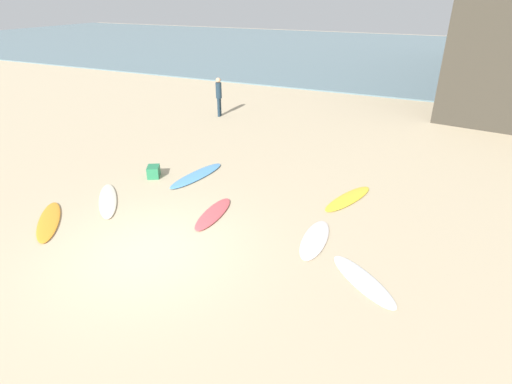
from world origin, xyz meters
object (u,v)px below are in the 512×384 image
surfboard_2 (197,175)px  surfboard_5 (363,281)px  surfboard_1 (49,221)px  beachgoer_near (219,95)px  surfboard_4 (213,214)px  surfboard_3 (315,239)px  beach_cooler (154,172)px  surfboard_6 (348,198)px  surfboard_0 (108,200)px

surfboard_2 → surfboard_5: (6.17, -3.16, -0.01)m
surfboard_1 → beachgoer_near: bearing=52.3°
surfboard_4 → beachgoer_near: size_ratio=1.04×
surfboard_4 → beachgoer_near: bearing=-66.2°
surfboard_2 → surfboard_3: surfboard_2 is taller
surfboard_2 → beachgoer_near: beachgoer_near is taller
beachgoer_near → beach_cooler: (1.72, -7.37, -0.87)m
beach_cooler → surfboard_6: bearing=10.1°
surfboard_5 → surfboard_6: bearing=58.4°
surfboard_0 → surfboard_4: surfboard_4 is taller
beachgoer_near → surfboard_1: bearing=170.9°
surfboard_2 → surfboard_4: surfboard_2 is taller
surfboard_0 → beach_cooler: size_ratio=4.71×
surfboard_3 → surfboard_6: 2.54m
surfboard_0 → surfboard_1: surfboard_0 is taller
surfboard_3 → surfboard_4: 2.93m
surfboard_5 → surfboard_1: bearing=137.6°
surfboard_3 → surfboard_5: 1.80m
beach_cooler → surfboard_2: bearing=26.0°
surfboard_1 → beach_cooler: size_ratio=4.56×
surfboard_6 → beachgoer_near: size_ratio=1.19×
surfboard_0 → surfboard_2: (1.39, 2.62, 0.01)m
surfboard_2 → surfboard_5: surfboard_2 is taller
surfboard_0 → beachgoer_near: beachgoer_near is taller
beachgoer_near → surfboard_2: bearing=-170.7°
surfboard_3 → beach_cooler: (-6.02, 1.43, 0.16)m
surfboard_6 → surfboard_1: bearing=-127.0°
surfboard_2 → beachgoer_near: size_ratio=1.33×
surfboard_3 → surfboard_5: (1.42, -1.11, 0.00)m
surfboard_0 → surfboard_3: bearing=-37.8°
surfboard_6 → surfboard_4: bearing=-122.9°
surfboard_0 → surfboard_5: surfboard_0 is taller
surfboard_1 → beach_cooler: (0.67, 3.60, 0.15)m
surfboard_1 → surfboard_4: bearing=-12.5°
surfboard_4 → beachgoer_near: beachgoer_near is taller
surfboard_1 → surfboard_6: bearing=-8.8°
surfboard_0 → surfboard_1: bearing=-152.2°
surfboard_5 → beachgoer_near: 13.53m
surfboard_1 → beach_cooler: bearing=36.4°
surfboard_2 → surfboard_4: (1.82, -2.00, -0.01)m
surfboard_3 → beachgoer_near: (-7.74, 8.80, 1.02)m
surfboard_2 → surfboard_6: size_ratio=1.12×
surfboard_2 → beachgoer_near: (-2.99, 6.75, 1.01)m
surfboard_4 → beach_cooler: bearing=-29.0°
surfboard_0 → beachgoer_near: 9.57m
surfboard_3 → beach_cooler: size_ratio=3.86×
surfboard_1 → surfboard_5: surfboard_1 is taller
surfboard_5 → surfboard_2: bearing=103.0°
surfboard_0 → surfboard_1: 1.69m
surfboard_4 → beach_cooler: 3.39m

